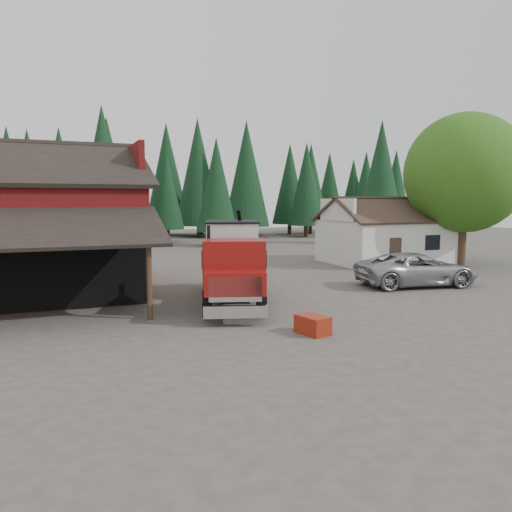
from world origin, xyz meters
name	(u,v)px	position (x,y,z in m)	size (l,w,h in m)	color
ground	(312,318)	(0.00, 0.00, 0.00)	(120.00, 120.00, 0.00)	#464137
red_barn	(1,236)	(-11.00, 9.90, 2.69)	(12.80, 13.63, 7.18)	#601210
farmhouse	(386,239)	(13.00, 13.00, 1.67)	(8.60, 6.42, 4.65)	silver
deciduous_tree	(465,177)	(17.01, 9.97, 5.91)	(8.00, 8.00, 10.20)	#382619
conifer_backdrop	(135,239)	(0.00, 42.00, 0.00)	(76.00, 16.00, 16.00)	black
near_pine_b	(217,185)	(6.00, 30.00, 5.89)	(3.96, 3.96, 10.40)	#382619
near_pine_c	(381,175)	(22.00, 26.00, 6.89)	(4.84, 4.84, 12.40)	#382619
near_pine_d	(103,169)	(-4.00, 34.00, 7.39)	(5.28, 5.28, 13.40)	#382619
feed_truck	(233,259)	(-1.69, 4.02, 1.86)	(5.00, 9.10, 3.98)	black
silver_car	(416,269)	(8.38, 4.27, 0.85)	(2.83, 6.13, 1.70)	#A5A7AD
equip_box	(313,325)	(-1.06, -1.94, 0.30)	(0.70, 1.10, 0.60)	maroon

